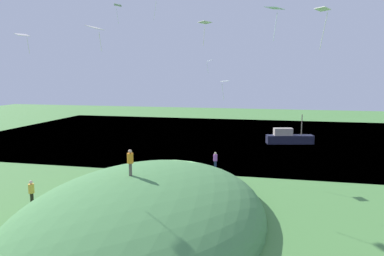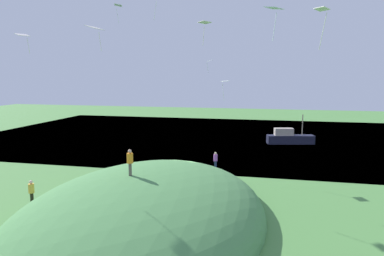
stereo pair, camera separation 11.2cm
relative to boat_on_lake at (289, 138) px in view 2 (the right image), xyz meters
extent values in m
plane|color=#4F8941|center=(24.00, -9.85, -0.84)|extent=(160.00, 160.00, 0.00)
cube|color=#295568|center=(-4.54, -9.85, -1.04)|extent=(47.90, 80.00, 0.40)
ellipsoid|color=#4C884A|center=(32.00, -10.54, -0.84)|extent=(24.80, 16.69, 6.37)
cube|color=#1C1E32|center=(-0.04, 0.18, -0.22)|extent=(3.14, 6.91, 1.23)
cube|color=#B4A697|center=(0.19, -0.80, 0.91)|extent=(1.73, 2.86, 1.05)
cylinder|color=gray|center=(-0.43, 1.82, 1.91)|extent=(0.14, 0.14, 3.04)
cube|color=#5D524B|center=(32.24, -11.38, 2.76)|extent=(0.24, 0.14, 0.86)
cylinder|color=orange|center=(32.24, -11.38, 3.53)|extent=(0.44, 0.44, 0.68)
sphere|color=tan|center=(32.24, -11.38, 4.00)|extent=(0.26, 0.26, 0.26)
cube|color=black|center=(32.99, -18.56, 0.41)|extent=(0.24, 0.25, 0.83)
cylinder|color=gold|center=(32.99, -18.56, 1.15)|extent=(0.57, 0.57, 0.66)
sphere|color=beige|center=(32.99, -18.56, 1.60)|extent=(0.25, 0.25, 0.25)
cube|color=#1A2345|center=(21.60, -7.29, 0.75)|extent=(0.18, 0.23, 0.76)
cylinder|color=purple|center=(21.60, -7.29, 1.43)|extent=(0.49, 0.49, 0.60)
sphere|color=beige|center=(21.60, -7.29, 1.85)|extent=(0.23, 0.23, 0.23)
cylinder|color=white|center=(21.94, -12.89, 14.88)|extent=(0.29, 0.22, 1.75)
cube|color=white|center=(21.53, -7.90, 10.37)|extent=(0.74, 0.62, 0.17)
cylinder|color=white|center=(21.46, -8.11, 9.73)|extent=(0.05, 0.17, 0.96)
cube|color=white|center=(16.75, -7.15, 8.46)|extent=(1.23, 1.07, 0.11)
cylinder|color=white|center=(16.82, -7.33, 7.31)|extent=(0.18, 0.26, 1.76)
cube|color=white|center=(34.88, -2.14, 12.49)|extent=(1.18, 1.07, 0.12)
cylinder|color=white|center=(35.16, -2.07, 11.52)|extent=(0.24, 0.19, 1.45)
cube|color=white|center=(19.77, -17.45, 15.91)|extent=(1.24, 1.07, 0.15)
cylinder|color=white|center=(19.54, -17.63, 14.90)|extent=(0.21, 0.17, 1.49)
cube|color=white|center=(30.75, -20.20, 11.99)|extent=(1.09, 0.96, 0.21)
cylinder|color=white|center=(30.53, -19.91, 11.21)|extent=(0.15, 0.10, 1.11)
cube|color=white|center=(31.34, -6.47, 12.39)|extent=(1.08, 1.03, 0.10)
cylinder|color=white|center=(31.05, -6.59, 11.56)|extent=(0.10, 0.11, 1.21)
cube|color=silver|center=(35.14, 0.19, 12.31)|extent=(0.83, 0.81, 0.13)
cylinder|color=silver|center=(35.13, 0.29, 11.23)|extent=(0.28, 0.30, 1.80)
cube|color=white|center=(31.61, -13.95, 12.23)|extent=(1.31, 0.99, 0.27)
cylinder|color=white|center=(31.44, -13.67, 11.30)|extent=(0.05, 0.18, 1.26)
camera|label=1|loc=(55.10, -1.91, 9.07)|focal=34.71mm
camera|label=2|loc=(55.08, -1.80, 9.07)|focal=34.71mm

